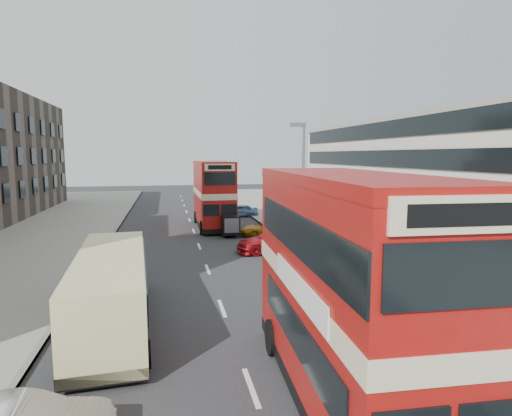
{
  "coord_description": "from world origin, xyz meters",
  "views": [
    {
      "loc": [
        -2.05,
        -8.44,
        6.1
      ],
      "look_at": [
        1.28,
        7.47,
        4.08
      ],
      "focal_mm": 30.11,
      "sensor_mm": 36.0,
      "label": 1
    }
  ],
  "objects": [
    {
      "name": "road_surface",
      "position": [
        0.0,
        20.0,
        0.01
      ],
      "size": [
        12.0,
        90.0,
        0.01
      ],
      "primitive_type": "cube",
      "color": "#28282B",
      "rests_on": "ground"
    },
    {
      "name": "pavement_right",
      "position": [
        12.0,
        20.0,
        0.07
      ],
      "size": [
        12.0,
        90.0,
        0.15
      ],
      "primitive_type": "cube",
      "color": "gray",
      "rests_on": "ground"
    },
    {
      "name": "pavement_left",
      "position": [
        -12.0,
        20.0,
        0.07
      ],
      "size": [
        12.0,
        90.0,
        0.15
      ],
      "primitive_type": "cube",
      "color": "gray",
      "rests_on": "ground"
    },
    {
      "name": "kerb_left",
      "position": [
        -6.1,
        20.0,
        0.07
      ],
      "size": [
        0.2,
        90.0,
        0.16
      ],
      "primitive_type": "cube",
      "color": "gray",
      "rests_on": "ground"
    },
    {
      "name": "kerb_right",
      "position": [
        6.1,
        20.0,
        0.07
      ],
      "size": [
        0.2,
        90.0,
        0.16
      ],
      "primitive_type": "cube",
      "color": "gray",
      "rests_on": "ground"
    },
    {
      "name": "commercial_row",
      "position": [
        19.95,
        22.0,
        4.7
      ],
      "size": [
        9.9,
        46.2,
        9.3
      ],
      "color": "beige",
      "rests_on": "ground"
    },
    {
      "name": "street_lamp",
      "position": [
        6.52,
        18.0,
        4.78
      ],
      "size": [
        1.0,
        0.2,
        8.12
      ],
      "color": "slate",
      "rests_on": "ground"
    },
    {
      "name": "bus_main",
      "position": [
        2.2,
        0.92,
        2.88
      ],
      "size": [
        3.16,
        10.06,
        5.48
      ],
      "rotation": [
        0.0,
        0.0,
        3.09
      ],
      "color": "black",
      "rests_on": "ground"
    },
    {
      "name": "bus_second",
      "position": [
        1.81,
        27.4,
        2.83
      ],
      "size": [
        2.78,
        9.78,
        5.38
      ],
      "rotation": [
        0.0,
        0.0,
        3.15
      ],
      "color": "black",
      "rests_on": "ground"
    },
    {
      "name": "coach",
      "position": [
        -4.06,
        7.05,
        1.43
      ],
      "size": [
        2.89,
        9.26,
        2.42
      ],
      "rotation": [
        0.0,
        0.0,
        0.06
      ],
      "color": "black",
      "rests_on": "ground"
    },
    {
      "name": "car_right_a",
      "position": [
        4.6,
        17.35,
        0.72
      ],
      "size": [
        5.17,
        2.54,
        1.45
      ],
      "primitive_type": "imported",
      "rotation": [
        0.0,
        0.0,
        -1.47
      ],
      "color": "#AA1118",
      "rests_on": "ground"
    },
    {
      "name": "car_right_b",
      "position": [
        5.2,
        22.96,
        0.54
      ],
      "size": [
        4.05,
        2.21,
        1.08
      ],
      "primitive_type": "imported",
      "rotation": [
        0.0,
        0.0,
        -1.46
      ],
      "color": "#BD8012",
      "rests_on": "ground"
    },
    {
      "name": "car_right_c",
      "position": [
        5.04,
        33.22,
        0.61
      ],
      "size": [
        3.61,
        1.59,
        1.21
      ],
      "primitive_type": "imported",
      "rotation": [
        0.0,
        0.0,
        -1.62
      ],
      "color": "#5B85B6",
      "rests_on": "ground"
    },
    {
      "name": "pedestrian_near",
      "position": [
        7.92,
        15.69,
        0.98
      ],
      "size": [
        0.63,
        0.44,
        1.66
      ],
      "primitive_type": "imported",
      "rotation": [
        0.0,
        0.0,
        3.18
      ],
      "color": "gray",
      "rests_on": "pavement_right"
    },
    {
      "name": "cyclist",
      "position": [
        4.9,
        17.08,
        0.77
      ],
      "size": [
        0.89,
        1.96,
        2.27
      ],
      "rotation": [
        0.0,
        0.0,
        0.13
      ],
      "color": "gray",
      "rests_on": "ground"
    }
  ]
}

